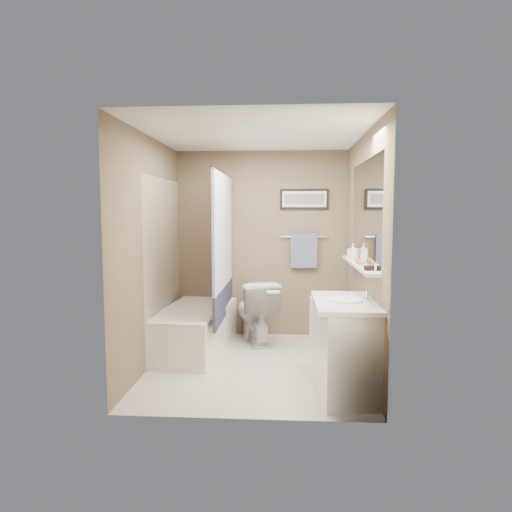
# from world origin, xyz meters

# --- Properties ---
(ground) EXTENTS (2.50, 2.50, 0.00)m
(ground) POSITION_xyz_m (0.00, 0.00, 0.00)
(ground) COLOR beige
(ground) RESTS_ON ground
(ceiling) EXTENTS (2.20, 2.50, 0.04)m
(ceiling) POSITION_xyz_m (0.00, 0.00, 2.38)
(ceiling) COLOR white
(ceiling) RESTS_ON wall_back
(wall_back) EXTENTS (2.20, 0.04, 2.40)m
(wall_back) POSITION_xyz_m (0.00, 1.23, 1.20)
(wall_back) COLOR brown
(wall_back) RESTS_ON ground
(wall_front) EXTENTS (2.20, 0.04, 2.40)m
(wall_front) POSITION_xyz_m (0.00, -1.23, 1.20)
(wall_front) COLOR brown
(wall_front) RESTS_ON ground
(wall_left) EXTENTS (0.04, 2.50, 2.40)m
(wall_left) POSITION_xyz_m (-1.08, 0.00, 1.20)
(wall_left) COLOR brown
(wall_left) RESTS_ON ground
(wall_right) EXTENTS (0.04, 2.50, 2.40)m
(wall_right) POSITION_xyz_m (1.08, 0.00, 1.20)
(wall_right) COLOR brown
(wall_right) RESTS_ON ground
(tile_surround) EXTENTS (0.02, 1.55, 2.00)m
(tile_surround) POSITION_xyz_m (-1.09, 0.50, 1.00)
(tile_surround) COLOR tan
(tile_surround) RESTS_ON wall_left
(curtain_rod) EXTENTS (0.02, 1.55, 0.02)m
(curtain_rod) POSITION_xyz_m (-0.40, 0.50, 2.05)
(curtain_rod) COLOR silver
(curtain_rod) RESTS_ON wall_left
(curtain_upper) EXTENTS (0.03, 1.45, 1.28)m
(curtain_upper) POSITION_xyz_m (-0.40, 0.50, 1.40)
(curtain_upper) COLOR white
(curtain_upper) RESTS_ON curtain_rod
(curtain_lower) EXTENTS (0.03, 1.45, 0.36)m
(curtain_lower) POSITION_xyz_m (-0.40, 0.50, 0.58)
(curtain_lower) COLOR #282E4B
(curtain_lower) RESTS_ON curtain_rod
(mirror) EXTENTS (0.02, 1.60, 1.00)m
(mirror) POSITION_xyz_m (1.09, -0.15, 1.62)
(mirror) COLOR silver
(mirror) RESTS_ON wall_right
(shelf) EXTENTS (0.12, 1.60, 0.03)m
(shelf) POSITION_xyz_m (1.04, -0.15, 1.10)
(shelf) COLOR silver
(shelf) RESTS_ON wall_right
(towel_bar) EXTENTS (0.60, 0.02, 0.02)m
(towel_bar) POSITION_xyz_m (0.55, 1.22, 1.30)
(towel_bar) COLOR silver
(towel_bar) RESTS_ON wall_back
(towel) EXTENTS (0.34, 0.05, 0.44)m
(towel) POSITION_xyz_m (0.55, 1.20, 1.12)
(towel) COLOR #7B89B4
(towel) RESTS_ON towel_bar
(art_frame) EXTENTS (0.62, 0.02, 0.26)m
(art_frame) POSITION_xyz_m (0.55, 1.23, 1.78)
(art_frame) COLOR black
(art_frame) RESTS_ON wall_back
(art_mat) EXTENTS (0.56, 0.00, 0.20)m
(art_mat) POSITION_xyz_m (0.55, 1.22, 1.78)
(art_mat) COLOR white
(art_mat) RESTS_ON art_frame
(art_image) EXTENTS (0.50, 0.00, 0.13)m
(art_image) POSITION_xyz_m (0.55, 1.22, 1.78)
(art_image) COLOR #595959
(art_image) RESTS_ON art_mat
(door) EXTENTS (0.80, 0.02, 2.00)m
(door) POSITION_xyz_m (0.55, -1.24, 1.00)
(door) COLOR silver
(door) RESTS_ON wall_front
(door_handle) EXTENTS (0.10, 0.02, 0.02)m
(door_handle) POSITION_xyz_m (0.22, -1.19, 1.00)
(door_handle) COLOR silver
(door_handle) RESTS_ON door
(bathtub) EXTENTS (0.85, 1.56, 0.50)m
(bathtub) POSITION_xyz_m (-0.75, 0.48, 0.25)
(bathtub) COLOR white
(bathtub) RESTS_ON ground
(tub_rim) EXTENTS (0.56, 1.36, 0.02)m
(tub_rim) POSITION_xyz_m (-0.75, 0.48, 0.50)
(tub_rim) COLOR silver
(tub_rim) RESTS_ON bathtub
(toilet) EXTENTS (0.67, 0.87, 0.79)m
(toilet) POSITION_xyz_m (-0.06, 0.87, 0.39)
(toilet) COLOR silver
(toilet) RESTS_ON ground
(vanity) EXTENTS (0.59, 0.95, 0.80)m
(vanity) POSITION_xyz_m (0.85, -0.67, 0.40)
(vanity) COLOR white
(vanity) RESTS_ON ground
(countertop) EXTENTS (0.54, 0.96, 0.04)m
(countertop) POSITION_xyz_m (0.84, -0.67, 0.82)
(countertop) COLOR beige
(countertop) RESTS_ON vanity
(sink_basin) EXTENTS (0.34, 0.34, 0.01)m
(sink_basin) POSITION_xyz_m (0.83, -0.67, 0.85)
(sink_basin) COLOR white
(sink_basin) RESTS_ON countertop
(faucet_spout) EXTENTS (0.02, 0.02, 0.10)m
(faucet_spout) POSITION_xyz_m (1.03, -0.67, 0.89)
(faucet_spout) COLOR white
(faucet_spout) RESTS_ON countertop
(faucet_knob) EXTENTS (0.05, 0.05, 0.05)m
(faucet_knob) POSITION_xyz_m (1.03, -0.57, 0.87)
(faucet_knob) COLOR silver
(faucet_knob) RESTS_ON countertop
(candle_bowl_near) EXTENTS (0.09, 0.09, 0.04)m
(candle_bowl_near) POSITION_xyz_m (1.04, -0.71, 1.14)
(candle_bowl_near) COLOR black
(candle_bowl_near) RESTS_ON shelf
(hair_brush_front) EXTENTS (0.05, 0.22, 0.04)m
(hair_brush_front) POSITION_xyz_m (1.04, -0.24, 1.14)
(hair_brush_front) COLOR #CA5F1C
(hair_brush_front) RESTS_ON shelf
(hair_brush_back) EXTENTS (0.05, 0.22, 0.04)m
(hair_brush_back) POSITION_xyz_m (1.04, -0.13, 1.14)
(hair_brush_back) COLOR #C45C1B
(hair_brush_back) RESTS_ON shelf
(pink_comb) EXTENTS (0.03, 0.16, 0.01)m
(pink_comb) POSITION_xyz_m (1.04, 0.02, 1.12)
(pink_comb) COLOR #F696C3
(pink_comb) RESTS_ON shelf
(glass_jar) EXTENTS (0.08, 0.08, 0.10)m
(glass_jar) POSITION_xyz_m (1.04, 0.41, 1.17)
(glass_jar) COLOR silver
(glass_jar) RESTS_ON shelf
(soap_bottle) EXTENTS (0.08, 0.08, 0.17)m
(soap_bottle) POSITION_xyz_m (1.04, 0.24, 1.20)
(soap_bottle) COLOR #999999
(soap_bottle) RESTS_ON shelf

